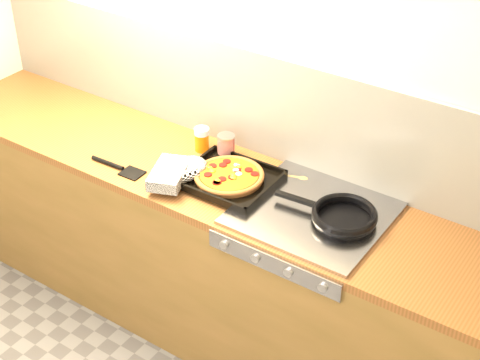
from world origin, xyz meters
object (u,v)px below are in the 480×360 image
Objects in this scene: pizza_on_tray at (213,175)px; frying_pan at (343,216)px; tomato_can at (226,146)px; juice_glass at (202,139)px.

pizza_on_tray is 0.61m from frying_pan.
tomato_can is at bearing 167.52° from frying_pan.
juice_glass is (-0.81, 0.14, 0.02)m from frying_pan.
pizza_on_tray reaches higher than frying_pan.
pizza_on_tray is 0.22m from tomato_can.
tomato_can is (-0.68, 0.15, 0.02)m from frying_pan.
frying_pan is 0.70m from tomato_can.
tomato_can is 0.13m from juice_glass.
juice_glass is at bearing -174.59° from tomato_can.
pizza_on_tray is at bearing -43.25° from juice_glass.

